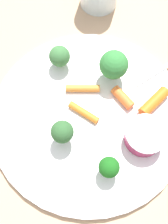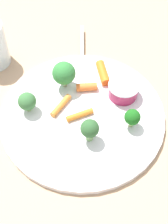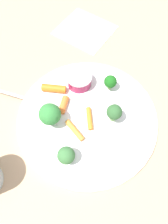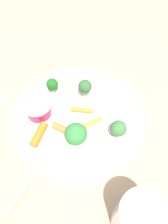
{
  "view_description": "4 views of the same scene",
  "coord_description": "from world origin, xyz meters",
  "px_view_note": "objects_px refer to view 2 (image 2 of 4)",
  "views": [
    {
      "loc": [
        -0.15,
        -0.0,
        0.4
      ],
      "look_at": [
        0.0,
        0.0,
        0.02
      ],
      "focal_mm": 42.67,
      "sensor_mm": 36.0,
      "label": 1
    },
    {
      "loc": [
        -0.21,
        0.28,
        0.51
      ],
      "look_at": [
        -0.0,
        -0.0,
        0.02
      ],
      "focal_mm": 52.73,
      "sensor_mm": 36.0,
      "label": 2
    },
    {
      "loc": [
        0.12,
        0.15,
        0.41
      ],
      "look_at": [
        0.0,
        -0.01,
        0.02
      ],
      "focal_mm": 32.13,
      "sensor_mm": 36.0,
      "label": 3
    },
    {
      "loc": [
        0.24,
        -0.1,
        0.37
      ],
      "look_at": [
        0.01,
        0.01,
        0.02
      ],
      "focal_mm": 30.68,
      "sensor_mm": 36.0,
      "label": 4
    }
  ],
  "objects_px": {
    "fork": "(82,56)",
    "carrot_stick_1": "(61,106)",
    "sauce_cup": "(123,90)",
    "carrot_stick_2": "(103,73)",
    "broccoli_floret_3": "(27,101)",
    "carrot_stick_3": "(87,87)",
    "broccoli_floret_1": "(90,129)",
    "plate": "(82,116)",
    "carrot_stick_0": "(82,116)",
    "broccoli_floret_2": "(132,117)",
    "broccoli_floret_0": "(64,73)"
  },
  "relations": [
    {
      "from": "carrot_stick_3",
      "to": "broccoli_floret_0",
      "type": "bearing_deg",
      "value": 22.83
    },
    {
      "from": "broccoli_floret_1",
      "to": "carrot_stick_3",
      "type": "height_order",
      "value": "broccoli_floret_1"
    },
    {
      "from": "carrot_stick_1",
      "to": "carrot_stick_3",
      "type": "distance_m",
      "value": 0.07
    },
    {
      "from": "broccoli_floret_1",
      "to": "fork",
      "type": "bearing_deg",
      "value": -50.38
    },
    {
      "from": "sauce_cup",
      "to": "broccoli_floret_0",
      "type": "bearing_deg",
      "value": 24.28
    },
    {
      "from": "broccoli_floret_2",
      "to": "plate",
      "type": "bearing_deg",
      "value": 19.4
    },
    {
      "from": "broccoli_floret_1",
      "to": "broccoli_floret_3",
      "type": "relative_size",
      "value": 1.14
    },
    {
      "from": "broccoli_floret_0",
      "to": "broccoli_floret_3",
      "type": "xyz_separation_m",
      "value": [
        0.02,
        0.09,
        -0.01
      ]
    },
    {
      "from": "broccoli_floret_3",
      "to": "carrot_stick_2",
      "type": "height_order",
      "value": "broccoli_floret_3"
    },
    {
      "from": "broccoli_floret_1",
      "to": "carrot_stick_2",
      "type": "relative_size",
      "value": 0.88
    },
    {
      "from": "sauce_cup",
      "to": "carrot_stick_1",
      "type": "relative_size",
      "value": 1.09
    },
    {
      "from": "broccoli_floret_2",
      "to": "sauce_cup",
      "type": "bearing_deg",
      "value": -46.24
    },
    {
      "from": "sauce_cup",
      "to": "fork",
      "type": "bearing_deg",
      "value": -16.95
    },
    {
      "from": "carrot_stick_2",
      "to": "fork",
      "type": "relative_size",
      "value": 0.36
    },
    {
      "from": "plate",
      "to": "carrot_stick_1",
      "type": "height_order",
      "value": "carrot_stick_1"
    },
    {
      "from": "broccoli_floret_2",
      "to": "fork",
      "type": "height_order",
      "value": "broccoli_floret_2"
    },
    {
      "from": "broccoli_floret_0",
      "to": "carrot_stick_2",
      "type": "distance_m",
      "value": 0.08
    },
    {
      "from": "broccoli_floret_3",
      "to": "carrot_stick_2",
      "type": "xyz_separation_m",
      "value": [
        -0.07,
        -0.15,
        -0.02
      ]
    },
    {
      "from": "plate",
      "to": "carrot_stick_1",
      "type": "distance_m",
      "value": 0.04
    },
    {
      "from": "broccoli_floret_0",
      "to": "plate",
      "type": "bearing_deg",
      "value": 152.94
    },
    {
      "from": "broccoli_floret_1",
      "to": "fork",
      "type": "xyz_separation_m",
      "value": [
        0.13,
        -0.16,
        -0.03
      ]
    },
    {
      "from": "sauce_cup",
      "to": "carrot_stick_2",
      "type": "height_order",
      "value": "sauce_cup"
    },
    {
      "from": "broccoli_floret_0",
      "to": "carrot_stick_2",
      "type": "xyz_separation_m",
      "value": [
        -0.05,
        -0.07,
        -0.03
      ]
    },
    {
      "from": "carrot_stick_1",
      "to": "carrot_stick_2",
      "type": "xyz_separation_m",
      "value": [
        -0.02,
        -0.11,
        0.0
      ]
    },
    {
      "from": "plate",
      "to": "fork",
      "type": "height_order",
      "value": "fork"
    },
    {
      "from": "plate",
      "to": "sauce_cup",
      "type": "height_order",
      "value": "sauce_cup"
    },
    {
      "from": "plate",
      "to": "broccoli_floret_3",
      "type": "distance_m",
      "value": 0.11
    },
    {
      "from": "broccoli_floret_3",
      "to": "broccoli_floret_1",
      "type": "bearing_deg",
      "value": -173.32
    },
    {
      "from": "carrot_stick_1",
      "to": "broccoli_floret_1",
      "type": "bearing_deg",
      "value": 163.69
    },
    {
      "from": "broccoli_floret_1",
      "to": "carrot_stick_3",
      "type": "xyz_separation_m",
      "value": [
        0.07,
        -0.09,
        -0.02
      ]
    },
    {
      "from": "broccoli_floret_2",
      "to": "carrot_stick_3",
      "type": "relative_size",
      "value": 1.02
    },
    {
      "from": "carrot_stick_0",
      "to": "carrot_stick_1",
      "type": "xyz_separation_m",
      "value": [
        0.05,
        0.0,
        0.0
      ]
    },
    {
      "from": "plate",
      "to": "broccoli_floret_2",
      "type": "bearing_deg",
      "value": -160.6
    },
    {
      "from": "broccoli_floret_3",
      "to": "carrot_stick_0",
      "type": "relative_size",
      "value": 0.83
    },
    {
      "from": "broccoli_floret_3",
      "to": "carrot_stick_3",
      "type": "bearing_deg",
      "value": -120.13
    },
    {
      "from": "carrot_stick_2",
      "to": "carrot_stick_3",
      "type": "xyz_separation_m",
      "value": [
        0.01,
        0.05,
        -0.0
      ]
    },
    {
      "from": "broccoli_floret_1",
      "to": "carrot_stick_1",
      "type": "bearing_deg",
      "value": -16.31
    },
    {
      "from": "broccoli_floret_3",
      "to": "fork",
      "type": "distance_m",
      "value": 0.17
    },
    {
      "from": "broccoli_floret_1",
      "to": "carrot_stick_3",
      "type": "distance_m",
      "value": 0.11
    },
    {
      "from": "broccoli_floret_0",
      "to": "carrot_stick_1",
      "type": "xyz_separation_m",
      "value": [
        -0.03,
        0.05,
        -0.03
      ]
    },
    {
      "from": "sauce_cup",
      "to": "broccoli_floret_3",
      "type": "bearing_deg",
      "value": 47.06
    },
    {
      "from": "broccoli_floret_1",
      "to": "carrot_stick_0",
      "type": "xyz_separation_m",
      "value": [
        0.04,
        -0.03,
        -0.02
      ]
    },
    {
      "from": "carrot_stick_1",
      "to": "carrot_stick_0",
      "type": "bearing_deg",
      "value": -175.7
    },
    {
      "from": "plate",
      "to": "broccoli_floret_0",
      "type": "xyz_separation_m",
      "value": [
        0.07,
        -0.03,
        0.04
      ]
    },
    {
      "from": "carrot_stick_1",
      "to": "carrot_stick_3",
      "type": "relative_size",
      "value": 1.35
    },
    {
      "from": "broccoli_floret_1",
      "to": "plate",
      "type": "bearing_deg",
      "value": -40.7
    },
    {
      "from": "broccoli_floret_3",
      "to": "broccoli_floret_2",
      "type": "bearing_deg",
      "value": -154.87
    },
    {
      "from": "fork",
      "to": "carrot_stick_1",
      "type": "bearing_deg",
      "value": 109.32
    },
    {
      "from": "carrot_stick_1",
      "to": "sauce_cup",
      "type": "bearing_deg",
      "value": -129.83
    },
    {
      "from": "carrot_stick_1",
      "to": "fork",
      "type": "height_order",
      "value": "carrot_stick_1"
    }
  ]
}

